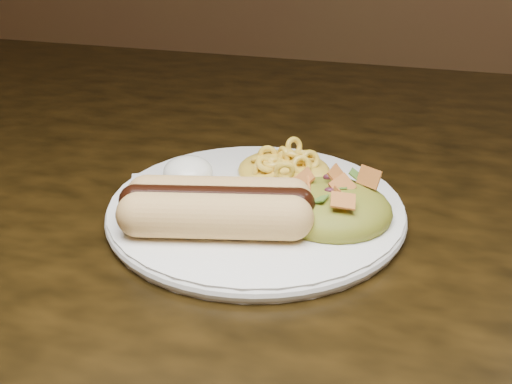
# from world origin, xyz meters

# --- Properties ---
(table) EXTENTS (1.60, 0.90, 0.75)m
(table) POSITION_xyz_m (0.00, 0.00, 0.66)
(table) COLOR black
(table) RESTS_ON floor
(plate) EXTENTS (0.32, 0.32, 0.01)m
(plate) POSITION_xyz_m (-0.06, -0.11, 0.76)
(plate) COLOR white
(plate) RESTS_ON table
(hotdog) EXTENTS (0.14, 0.09, 0.04)m
(hotdog) POSITION_xyz_m (-0.08, -0.16, 0.78)
(hotdog) COLOR #E6C46B
(hotdog) RESTS_ON plate
(mac_and_cheese) EXTENTS (0.11, 0.10, 0.03)m
(mac_and_cheese) POSITION_xyz_m (-0.05, -0.05, 0.78)
(mac_and_cheese) COLOR yellow
(mac_and_cheese) RESTS_ON plate
(sour_cream) EXTENTS (0.06, 0.06, 0.03)m
(sour_cream) POSITION_xyz_m (-0.14, -0.08, 0.78)
(sour_cream) COLOR white
(sour_cream) RESTS_ON plate
(taco_salad) EXTENTS (0.10, 0.10, 0.05)m
(taco_salad) POSITION_xyz_m (0.00, -0.12, 0.78)
(taco_salad) COLOR #A9661D
(taco_salad) RESTS_ON plate
(fork) EXTENTS (0.08, 0.15, 0.00)m
(fork) POSITION_xyz_m (-0.18, -0.11, 0.75)
(fork) COLOR white
(fork) RESTS_ON table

